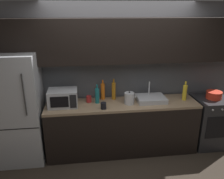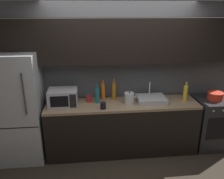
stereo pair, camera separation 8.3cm
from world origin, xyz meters
name	(u,v)px [view 2 (the right image)]	position (x,y,z in m)	size (l,w,h in m)	color
back_wall	(120,61)	(0.00, 1.20, 1.55)	(4.27, 0.44, 2.50)	slate
counter_run	(122,127)	(0.00, 0.90, 0.45)	(2.53, 0.60, 0.90)	black
refrigerator	(20,108)	(-1.64, 0.90, 0.89)	(0.68, 0.69, 1.78)	#ADAFB5
oven_range	(210,123)	(1.60, 0.90, 0.45)	(0.60, 0.62, 0.90)	#232326
microwave	(63,97)	(-0.96, 0.92, 1.04)	(0.46, 0.35, 0.27)	#A8AAAF
sink_basin	(151,99)	(0.50, 0.93, 0.94)	(0.48, 0.38, 0.30)	#ADAFB5
kettle	(129,98)	(0.11, 0.86, 1.00)	(0.20, 0.16, 0.22)	#B7BABF
wine_bottle_amber	(114,91)	(-0.12, 1.09, 1.05)	(0.07, 0.07, 0.36)	#B27019
wine_bottle_orange	(103,91)	(-0.30, 1.12, 1.04)	(0.07, 0.07, 0.35)	orange
wine_bottle_teal	(97,95)	(-0.41, 0.96, 1.03)	(0.07, 0.07, 0.32)	#19666B
wine_bottle_yellow	(185,93)	(1.08, 0.91, 1.04)	(0.07, 0.07, 0.33)	gold
mug_dark	(103,106)	(-0.33, 0.71, 0.95)	(0.09, 0.09, 0.11)	black
mug_red	(89,99)	(-0.55, 1.02, 0.95)	(0.09, 0.09, 0.11)	#A82323
cooking_pot	(215,96)	(1.62, 0.90, 0.96)	(0.27, 0.27, 0.13)	red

